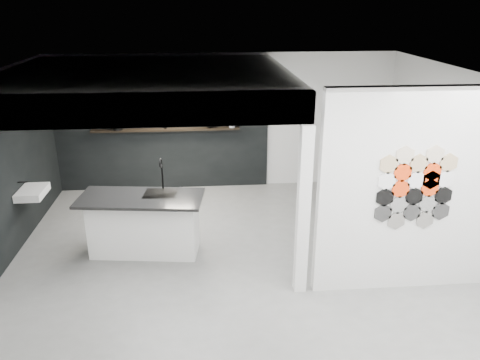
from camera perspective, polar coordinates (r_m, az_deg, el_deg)
name	(u,v)px	position (r m, az deg, el deg)	size (l,w,h in m)	color
floor	(235,255)	(7.48, -0.58, -9.14)	(7.00, 6.00, 0.01)	slate
partition_panel	(410,193)	(6.52, 19.97, -1.50)	(2.45, 0.15, 2.80)	silver
bay_clad_back	(162,134)	(9.80, -9.53, 5.51)	(4.40, 0.04, 2.35)	black
bay_clad_left	(19,170)	(8.44, -25.37, 1.15)	(0.04, 4.00, 2.35)	black
bulkhead	(147,83)	(7.59, -11.26, 11.52)	(4.40, 4.00, 0.40)	silver
corner_column	(303,212)	(6.17, 7.70, -3.93)	(0.16, 0.16, 2.35)	silver
fascia_beam	(130,110)	(5.72, -13.22, 8.31)	(4.40, 0.16, 0.40)	silver
wall_basin	(32,192)	(8.29, -23.98, -1.38)	(0.40, 0.60, 0.12)	silver
display_shelf	(166,130)	(9.66, -9.02, 6.07)	(3.00, 0.15, 0.04)	black
kitchen_island	(144,223)	(7.48, -11.61, -5.17)	(1.95, 1.05, 1.50)	silver
stockpot	(117,126)	(9.76, -14.73, 6.39)	(0.19, 0.19, 0.16)	black
kettle	(210,124)	(9.61, -3.70, 6.81)	(0.18, 0.18, 0.16)	black
glass_bowl	(232,125)	(9.64, -0.96, 6.68)	(0.12, 0.12, 0.09)	gray
glass_vase	(232,124)	(9.63, -0.97, 6.79)	(0.09, 0.09, 0.12)	gray
bottle_dark	(165,125)	(9.64, -9.12, 6.61)	(0.06, 0.06, 0.15)	black
utensil_cup	(117,127)	(9.77, -14.78, 6.23)	(0.08, 0.08, 0.10)	black
hex_tile_cluster	(416,188)	(6.42, 20.66, -0.92)	(1.04, 0.02, 1.16)	#2D2D2D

